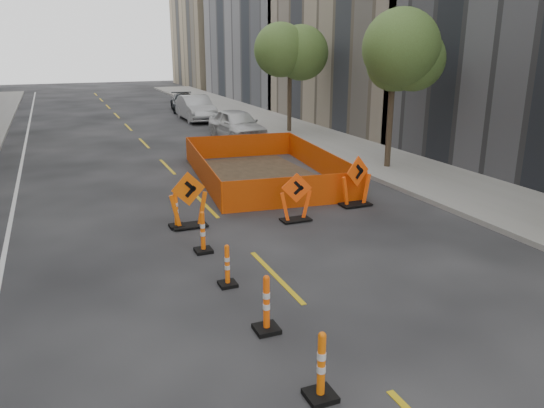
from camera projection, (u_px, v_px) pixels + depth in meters
name	position (u px, v px, depth m)	size (l,w,h in m)	color
ground_plane	(372.00, 373.00, 8.50)	(140.00, 140.00, 0.00)	black
sidewalk_right	(399.00, 167.00, 22.37)	(4.00, 90.00, 0.15)	gray
bld_right_c	(402.00, 11.00, 33.70)	(12.00, 16.00, 14.00)	gray
bld_right_e	(231.00, 18.00, 64.20)	(12.00, 14.00, 16.00)	tan
tree_r_b	(394.00, 57.00, 20.85)	(2.80, 2.80, 5.95)	#382B1E
tree_r_c	(290.00, 53.00, 29.70)	(2.80, 2.80, 5.95)	#382B1E
channelizer_2	(321.00, 366.00, 7.74)	(0.44, 0.44, 1.11)	#DE5D09
channelizer_3	(266.00, 304.00, 9.58)	(0.44, 0.44, 1.12)	#ED5109
channelizer_4	(227.00, 265.00, 11.43)	(0.38, 0.38, 0.96)	#EF5B0A
channelizer_5	(203.00, 232.00, 13.28)	(0.43, 0.43, 1.08)	#E25509
channelizer_6	(176.00, 210.00, 15.05)	(0.42, 0.42, 1.06)	orange
chevron_sign_left	(188.00, 200.00, 15.00)	(1.10, 0.66, 1.64)	#E25809
chevron_sign_center	(296.00, 197.00, 15.55)	(0.98, 0.59, 1.48)	#FF480A
chevron_sign_right	(356.00, 181.00, 16.99)	(1.11, 0.66, 1.66)	#F94A0A
safety_fence	(263.00, 165.00, 20.70)	(4.85, 8.26, 1.03)	#EA5B0C
parked_car_near	(237.00, 125.00, 28.82)	(1.93, 4.81, 1.64)	silver
parked_car_mid	(196.00, 108.00, 35.94)	(1.76, 5.06, 1.67)	#ADAEB3
parked_car_far	(184.00, 102.00, 40.95)	(1.87, 4.60, 1.34)	black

